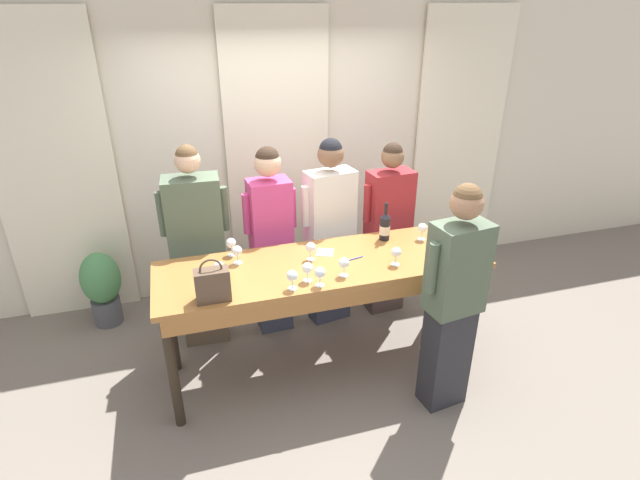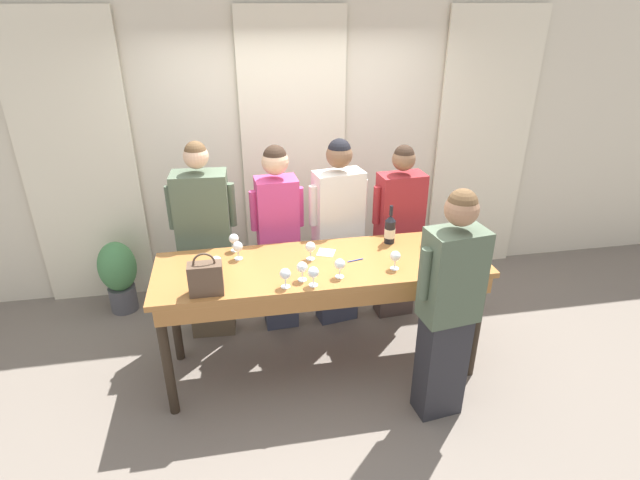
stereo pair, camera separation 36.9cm
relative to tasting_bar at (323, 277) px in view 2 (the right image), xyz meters
The scene contains 28 objects.
ground_plane 0.85m from the tasting_bar, 90.00° to the left, with size 18.00×18.00×0.00m, color #70665B.
wall_back 1.66m from the tasting_bar, 90.00° to the left, with size 12.00×0.06×2.80m.
curtain_panel_left 2.52m from the tasting_bar, 142.53° to the left, with size 0.99×0.03×2.69m.
curtain_panel_center 1.58m from the tasting_bar, 90.00° to the left, with size 0.99×0.03×2.69m.
curtain_panel_right 2.52m from the tasting_bar, 37.47° to the left, with size 0.99×0.03×2.69m.
tasting_bar is the anchor object (origin of this frame).
wine_bottle 0.69m from the tasting_bar, 24.21° to the left, with size 0.09×0.09×0.32m.
handbag 0.89m from the tasting_bar, 163.22° to the right, with size 0.22×0.11×0.30m.
wine_glass_front_left 0.56m from the tasting_bar, 17.15° to the right, with size 0.08×0.08×0.14m.
wine_glass_front_mid 0.24m from the tasting_bar, 125.83° to the left, with size 0.08×0.08×0.14m.
wine_glass_front_right 1.07m from the tasting_bar, ahead, with size 0.08×0.08×0.14m.
wine_glass_center_left 0.75m from the tasting_bar, 151.32° to the left, with size 0.08×0.08×0.14m.
wine_glass_center_mid 0.37m from the tasting_bar, 112.67° to the right, with size 0.08×0.08×0.14m.
wine_glass_center_right 0.92m from the tasting_bar, 11.34° to the left, with size 0.08×0.08×0.14m.
wine_glass_back_left 0.45m from the tasting_bar, 139.03° to the right, with size 0.08×0.08×0.14m.
wine_glass_back_mid 0.98m from the tasting_bar, 14.19° to the right, with size 0.08×0.08×0.14m.
wine_glass_back_right 0.30m from the tasting_bar, 67.01° to the right, with size 0.08×0.08×0.14m.
wine_glass_near_host 0.79m from the tasting_bar, behind, with size 0.08×0.08×0.14m.
wine_glass_by_bottle 0.67m from the tasting_bar, 161.45° to the left, with size 0.08×0.08×0.14m.
wine_glass_by_handbag 0.34m from the tasting_bar, 132.83° to the right, with size 0.08×0.08×0.14m.
napkin 0.22m from the tasting_bar, 71.10° to the left, with size 0.17×0.17×0.00m.
pen 0.28m from the tasting_bar, ahead, with size 0.13×0.04×0.01m.
guest_olive_jacket 1.11m from the tasting_bar, 141.59° to the left, with size 0.55×0.28×1.75m.
guest_pink_top 0.74m from the tasting_bar, 110.56° to the left, with size 0.46×0.26×1.69m.
guest_cream_sweater 0.74m from the tasting_bar, 68.88° to the left, with size 0.53×0.29×1.71m.
guest_striped_shirt 1.07m from the tasting_bar, 40.00° to the left, with size 0.51×0.25×1.64m.
host_pouring 0.95m from the tasting_bar, 38.72° to the right, with size 0.48×0.29×1.72m.
potted_plant 2.15m from the tasting_bar, 145.45° to the left, with size 0.34×0.34×0.71m.
Camera 2 is at (-0.60, -3.19, 2.73)m, focal length 28.00 mm.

